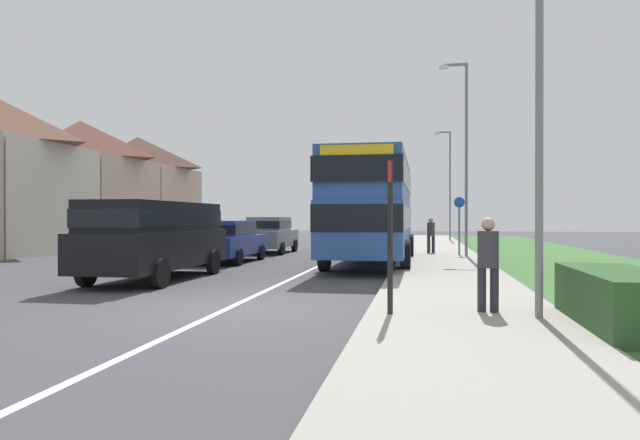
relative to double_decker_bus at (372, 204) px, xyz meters
name	(u,v)px	position (x,y,z in m)	size (l,w,h in m)	color
ground_plane	(228,308)	(-1.75, -10.08, -2.14)	(120.00, 120.00, 0.00)	#424247
lane_marking_centre	(312,269)	(-1.75, -2.08, -2.14)	(0.14, 60.00, 0.01)	silver
pavement_near_side	(448,276)	(2.45, -4.08, -2.08)	(3.20, 68.00, 0.12)	#9E998E
grass_verge_seaward	(616,280)	(6.75, -4.08, -2.10)	(6.00, 68.00, 0.08)	#3D6B33
roadside_hedge	(619,302)	(4.55, -11.21, -1.69)	(1.10, 3.04, 0.90)	#2D5128
double_decker_bus	(372,204)	(0.00, 0.00, 0.00)	(2.80, 9.71, 3.70)	#284C93
parked_van_black	(156,233)	(-5.25, -5.93, -0.89)	(2.11, 5.50, 2.08)	black
parked_car_blue	(227,239)	(-5.39, 0.01, -1.28)	(1.96, 4.48, 1.55)	navy
parked_car_grey	(270,233)	(-5.27, 5.55, -1.22)	(1.91, 4.15, 1.69)	slate
pedestrian_at_stop	(488,260)	(2.82, -10.38, -1.17)	(0.34, 0.34, 1.67)	#23232D
pedestrian_walking_away	(431,233)	(2.12, 5.28, -1.17)	(0.34, 0.34, 1.67)	#23232D
bus_stop_sign	(390,226)	(1.25, -10.83, -0.60)	(0.09, 0.52, 2.60)	black
cycle_route_sign	(459,223)	(3.27, 4.21, -0.71)	(0.44, 0.08, 2.52)	slate
street_lamp_near	(533,41)	(3.44, -10.75, 2.27)	(1.14, 0.20, 7.71)	slate
street_lamp_mid	(464,147)	(3.39, 3.40, 2.35)	(1.14, 0.20, 7.88)	slate
street_lamp_far	(449,179)	(3.51, 20.01, 2.22)	(1.14, 0.20, 7.63)	slate
house_terrace_far_side	(42,180)	(-17.63, 6.10, 1.48)	(6.69, 26.47, 7.23)	tan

